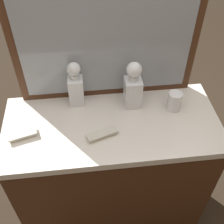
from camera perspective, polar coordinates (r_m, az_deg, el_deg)
name	(u,v)px	position (r m, az deg, el deg)	size (l,w,h in m)	color
ground_plane	(112,206)	(2.21, 0.00, -18.12)	(6.00, 6.00, 0.00)	#2D2319
dresser	(112,171)	(1.82, 0.00, -11.75)	(1.12, 0.51, 0.89)	#472816
dresser_mirror	(106,47)	(1.46, -1.11, 12.89)	(0.94, 0.03, 0.61)	#472816
crystal_decanter_right	(76,88)	(1.53, -7.22, 4.83)	(0.08, 0.08, 0.26)	white
crystal_decanter_far_right	(133,89)	(1.50, 4.18, 4.61)	(0.09, 0.09, 0.27)	white
crystal_tumbler_right	(174,102)	(1.55, 12.29, 2.01)	(0.07, 0.07, 0.11)	white
silver_brush_right	(102,134)	(1.41, -1.97, -4.42)	(0.16, 0.09, 0.02)	#B7A88C
silver_brush_far_right	(22,134)	(1.47, -17.44, -4.23)	(0.15, 0.10, 0.02)	#B7A88C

